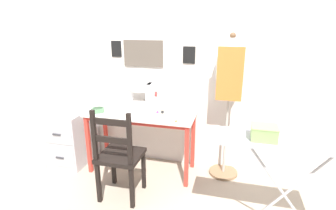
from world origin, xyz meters
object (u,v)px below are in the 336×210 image
Objects in this scene: sewing_machine at (144,97)px; fabric_bowl at (98,110)px; scissors at (179,121)px; storage_box at (264,133)px; thread_spool_near_machine at (157,112)px; ironing_board at (291,148)px; thread_spool_mid_table at (162,112)px; wooden_chair at (119,156)px; filing_cabinet at (73,136)px; dress_form at (230,78)px.

sewing_machine is 2.43× the size of fabric_bowl.
scissors is 0.74× the size of storage_box.
ironing_board is (1.22, -0.76, 0.09)m from thread_spool_near_machine.
thread_spool_mid_table is at bearing -16.73° from sewing_machine.
thread_spool_mid_table is (0.24, -0.07, -0.13)m from sewing_machine.
thread_spool_near_machine is 0.19× the size of storage_box.
sewing_machine reaches higher than fabric_bowl.
storage_box is (-0.20, -0.03, 0.11)m from ironing_board.
thread_spool_mid_table is at bearing 64.41° from wooden_chair.
ironing_board is at bearing -18.49° from fabric_bowl.
sewing_machine is at bearing 24.19° from fabric_bowl.
filing_cabinet is at bearing 149.15° from wooden_chair.
wooden_chair is 0.60× the size of dress_form.
wooden_chair is at bearing -115.59° from thread_spool_mid_table.
fabric_bowl is 0.60m from filing_cabinet.
sewing_machine is 0.32× the size of ironing_board.
filing_cabinet is at bearing 173.88° from scissors.
storage_box is (1.24, -0.23, 0.48)m from wooden_chair.
filing_cabinet is 0.42× the size of dress_form.
sewing_machine is at bearing 87.38° from wooden_chair.
storage_box is (2.10, -0.75, 0.59)m from filing_cabinet.
dress_form is at bearing 8.82° from thread_spool_near_machine.
fabric_bowl is at bearing -11.87° from filing_cabinet.
filing_cabinet is 1.99m from dress_form.
storage_box is (0.97, -0.79, 0.19)m from thread_spool_mid_table.
wooden_chair is 5.13× the size of storage_box.
scissors is 0.68m from wooden_chair.
thread_spool_near_machine is 0.66m from wooden_chair.
fabric_bowl is at bearing -168.35° from thread_spool_near_machine.
dress_form reaches higher than ironing_board.
dress_form reaches higher than storage_box.
storage_box is at bearing -19.54° from filing_cabinet.
thread_spool_near_machine is at bearing -171.18° from dress_form.
sewing_machine reaches higher than scissors.
thread_spool_mid_table is at bearing 146.77° from ironing_board.
wooden_chair is at bearing 169.46° from storage_box.
dress_form is (0.46, 0.31, 0.41)m from scissors.
ironing_board is 5.83× the size of storage_box.
dress_form reaches higher than fabric_bowl.
storage_box is at bearing -72.88° from dress_form.
scissors is 0.69m from dress_form.
scissors is at bearing -146.36° from dress_form.
dress_form is at bearing 10.15° from fabric_bowl.
fabric_bowl is at bearing -169.85° from dress_form.
sewing_machine is 0.52× the size of filing_cabinet.
dress_form is 1.48× the size of ironing_board.
dress_form is at bearing 2.49° from sewing_machine.
wooden_chair is at bearing -30.85° from filing_cabinet.
dress_form is (0.69, 0.11, 0.39)m from thread_spool_mid_table.
ironing_board is (1.44, -0.20, 0.37)m from wooden_chair.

